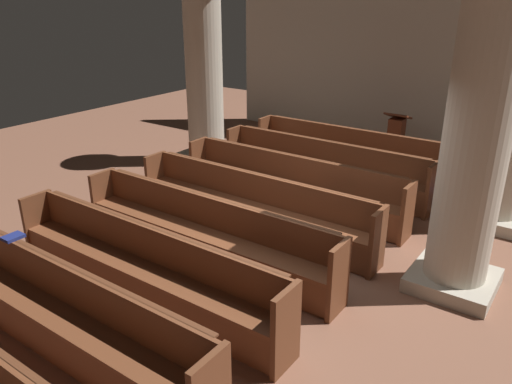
% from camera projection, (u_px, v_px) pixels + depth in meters
% --- Properties ---
extents(ground_plane, '(19.20, 19.20, 0.00)m').
position_uv_depth(ground_plane, '(282.00, 259.00, 6.61)').
color(ground_plane, brown).
extents(back_wall, '(10.00, 0.16, 4.50)m').
position_uv_depth(back_wall, '(441.00, 46.00, 10.37)').
color(back_wall, beige).
rests_on(back_wall, ground).
extents(pew_row_0, '(3.91, 0.46, 0.86)m').
position_uv_depth(pew_row_0, '(348.00, 150.00, 9.58)').
color(pew_row_0, brown).
rests_on(pew_row_0, ground).
extents(pew_row_1, '(3.91, 0.46, 0.86)m').
position_uv_depth(pew_row_1, '(322.00, 165.00, 8.78)').
color(pew_row_1, brown).
rests_on(pew_row_1, ground).
extents(pew_row_2, '(3.91, 0.47, 0.86)m').
position_uv_depth(pew_row_2, '(291.00, 182.00, 7.97)').
color(pew_row_2, brown).
rests_on(pew_row_2, ground).
extents(pew_row_3, '(3.91, 0.46, 0.86)m').
position_uv_depth(pew_row_3, '(252.00, 203.00, 7.17)').
color(pew_row_3, brown).
rests_on(pew_row_3, ground).
extents(pew_row_4, '(3.91, 0.46, 0.86)m').
position_uv_depth(pew_row_4, '(204.00, 230.00, 6.37)').
color(pew_row_4, brown).
rests_on(pew_row_4, ground).
extents(pew_row_5, '(3.91, 0.47, 0.86)m').
position_uv_depth(pew_row_5, '(141.00, 264.00, 5.57)').
color(pew_row_5, brown).
rests_on(pew_row_5, ground).
extents(pew_row_6, '(3.91, 0.46, 0.86)m').
position_uv_depth(pew_row_6, '(58.00, 310.00, 4.77)').
color(pew_row_6, brown).
rests_on(pew_row_6, ground).
extents(pillar_far_side, '(1.06, 1.06, 3.81)m').
position_uv_depth(pillar_far_side, '(204.00, 64.00, 9.77)').
color(pillar_far_side, '#B6AD9A').
rests_on(pillar_far_side, ground).
extents(pillar_aisle_rear, '(1.02, 1.02, 3.81)m').
position_uv_depth(pillar_aisle_rear, '(479.00, 126.00, 5.26)').
color(pillar_aisle_rear, '#B6AD9A').
rests_on(pillar_aisle_rear, ground).
extents(lectern, '(0.48, 0.45, 1.08)m').
position_uv_depth(lectern, '(395.00, 143.00, 10.10)').
color(lectern, '#562B1A').
rests_on(lectern, ground).
extents(hymn_book, '(0.16, 0.21, 0.03)m').
position_uv_depth(hymn_book, '(13.00, 237.00, 5.28)').
color(hymn_book, navy).
rests_on(hymn_book, pew_row_6).
extents(kneeler_box_blue, '(0.41, 0.27, 0.24)m').
position_uv_depth(kneeler_box_blue, '(458.00, 201.00, 8.17)').
color(kneeler_box_blue, navy).
rests_on(kneeler_box_blue, ground).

